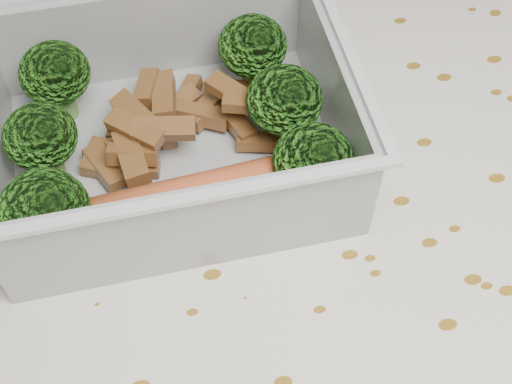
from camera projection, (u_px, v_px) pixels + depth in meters
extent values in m
cube|color=brown|center=(257.00, 242.00, 0.41)|extent=(1.40, 0.90, 0.04)
cube|color=silver|center=(257.00, 220.00, 0.39)|extent=(1.46, 0.96, 0.01)
cube|color=silver|center=(175.00, 159.00, 0.41)|extent=(0.19, 0.14, 0.00)
cube|color=silver|center=(151.00, 34.00, 0.42)|extent=(0.19, 0.01, 0.06)
cube|color=silver|center=(191.00, 229.00, 0.34)|extent=(0.19, 0.01, 0.06)
cube|color=silver|center=(333.00, 94.00, 0.39)|extent=(0.01, 0.13, 0.06)
cube|color=silver|center=(187.00, 199.00, 0.31)|extent=(0.20, 0.01, 0.00)
cube|color=silver|center=(348.00, 49.00, 0.37)|extent=(0.01, 0.14, 0.00)
cylinder|color=#608C3F|center=(64.00, 102.00, 0.42)|extent=(0.01, 0.01, 0.02)
ellipsoid|color=#36851D|center=(55.00, 73.00, 0.40)|extent=(0.04, 0.04, 0.03)
cylinder|color=#608C3F|center=(253.00, 75.00, 0.43)|extent=(0.01, 0.01, 0.02)
ellipsoid|color=#36851D|center=(253.00, 46.00, 0.41)|extent=(0.04, 0.04, 0.03)
cylinder|color=#608C3F|center=(51.00, 164.00, 0.39)|extent=(0.01, 0.01, 0.02)
ellipsoid|color=#36851D|center=(40.00, 136.00, 0.37)|extent=(0.04, 0.04, 0.03)
cylinder|color=#608C3F|center=(283.00, 128.00, 0.41)|extent=(0.01, 0.01, 0.02)
ellipsoid|color=#36851D|center=(284.00, 100.00, 0.39)|extent=(0.04, 0.04, 0.04)
cylinder|color=#608C3F|center=(56.00, 237.00, 0.37)|extent=(0.01, 0.01, 0.02)
ellipsoid|color=#36851D|center=(44.00, 212.00, 0.35)|extent=(0.05, 0.05, 0.04)
cylinder|color=#608C3F|center=(310.00, 188.00, 0.38)|extent=(0.01, 0.01, 0.02)
ellipsoid|color=#36851D|center=(313.00, 160.00, 0.36)|extent=(0.04, 0.04, 0.04)
cube|color=brown|center=(133.00, 154.00, 0.39)|extent=(0.03, 0.02, 0.01)
cube|color=brown|center=(202.00, 115.00, 0.41)|extent=(0.03, 0.03, 0.01)
cube|color=brown|center=(215.00, 115.00, 0.42)|extent=(0.04, 0.02, 0.01)
cube|color=brown|center=(245.00, 102.00, 0.39)|extent=(0.03, 0.02, 0.01)
cube|color=brown|center=(133.00, 130.00, 0.41)|extent=(0.03, 0.02, 0.01)
cube|color=brown|center=(134.00, 113.00, 0.40)|extent=(0.03, 0.03, 0.01)
cube|color=brown|center=(244.00, 94.00, 0.43)|extent=(0.03, 0.02, 0.01)
cube|color=brown|center=(148.00, 89.00, 0.41)|extent=(0.02, 0.03, 0.01)
cube|color=brown|center=(130.00, 167.00, 0.39)|extent=(0.03, 0.02, 0.01)
cube|color=brown|center=(227.00, 91.00, 0.43)|extent=(0.03, 0.02, 0.01)
cube|color=brown|center=(165.00, 125.00, 0.41)|extent=(0.01, 0.03, 0.01)
cube|color=brown|center=(204.00, 111.00, 0.42)|extent=(0.03, 0.03, 0.01)
cube|color=brown|center=(106.00, 167.00, 0.39)|extent=(0.03, 0.03, 0.01)
cube|color=brown|center=(164.00, 96.00, 0.41)|extent=(0.02, 0.03, 0.01)
cube|color=brown|center=(164.00, 129.00, 0.39)|extent=(0.04, 0.02, 0.01)
cube|color=brown|center=(238.00, 124.00, 0.41)|extent=(0.02, 0.03, 0.01)
cube|color=brown|center=(98.00, 157.00, 0.40)|extent=(0.02, 0.03, 0.01)
cube|color=brown|center=(121.00, 125.00, 0.41)|extent=(0.02, 0.03, 0.01)
cube|color=brown|center=(232.00, 93.00, 0.40)|extent=(0.03, 0.03, 0.01)
cube|color=brown|center=(188.00, 94.00, 0.43)|extent=(0.02, 0.03, 0.01)
cube|color=brown|center=(132.00, 157.00, 0.38)|extent=(0.02, 0.04, 0.01)
cube|color=brown|center=(122.00, 155.00, 0.40)|extent=(0.02, 0.03, 0.01)
cube|color=brown|center=(179.00, 105.00, 0.42)|extent=(0.03, 0.02, 0.01)
cube|color=brown|center=(135.00, 129.00, 0.39)|extent=(0.03, 0.03, 0.01)
cube|color=brown|center=(258.00, 142.00, 0.41)|extent=(0.03, 0.02, 0.01)
cylinder|color=#C9562E|center=(193.00, 199.00, 0.37)|extent=(0.14, 0.04, 0.03)
sphere|color=#C9562E|center=(319.00, 170.00, 0.38)|extent=(0.03, 0.03, 0.03)
sphere|color=#C9562E|center=(59.00, 231.00, 0.36)|extent=(0.03, 0.03, 0.03)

